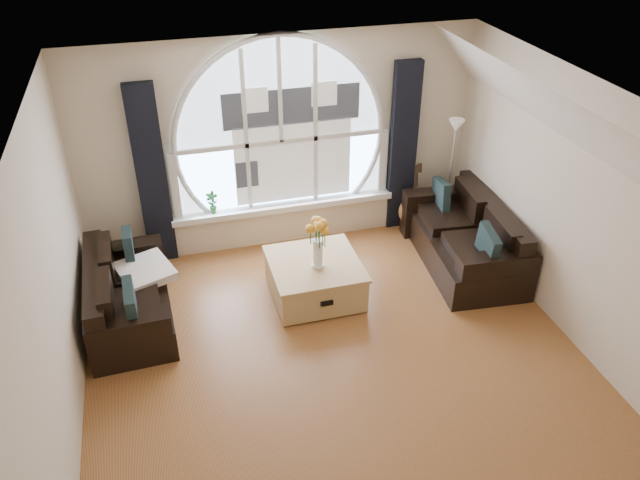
# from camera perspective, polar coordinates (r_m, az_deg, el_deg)

# --- Properties ---
(ground) EXTENTS (5.00, 5.50, 0.01)m
(ground) POSITION_cam_1_polar(r_m,az_deg,el_deg) (6.43, 2.19, -12.14)
(ground) COLOR brown
(ground) RESTS_ON ground
(ceiling) EXTENTS (5.00, 5.50, 0.01)m
(ceiling) POSITION_cam_1_polar(r_m,az_deg,el_deg) (4.93, 2.84, 10.89)
(ceiling) COLOR silver
(ceiling) RESTS_ON ground
(wall_back) EXTENTS (5.00, 0.01, 2.70)m
(wall_back) POSITION_cam_1_polar(r_m,az_deg,el_deg) (7.91, -3.61, 8.77)
(wall_back) COLOR beige
(wall_back) RESTS_ON ground
(wall_left) EXTENTS (0.01, 5.50, 2.70)m
(wall_left) POSITION_cam_1_polar(r_m,az_deg,el_deg) (5.47, -23.49, -5.92)
(wall_left) COLOR beige
(wall_left) RESTS_ON ground
(wall_right) EXTENTS (0.01, 5.50, 2.70)m
(wall_right) POSITION_cam_1_polar(r_m,az_deg,el_deg) (6.67, 23.41, 1.25)
(wall_right) COLOR beige
(wall_right) RESTS_ON ground
(attic_slope) EXTENTS (0.92, 5.50, 0.72)m
(attic_slope) POSITION_cam_1_polar(r_m,az_deg,el_deg) (6.08, 23.16, 8.98)
(attic_slope) COLOR silver
(attic_slope) RESTS_ON ground
(arched_window) EXTENTS (2.60, 0.06, 2.15)m
(arched_window) POSITION_cam_1_polar(r_m,az_deg,el_deg) (7.77, -3.64, 10.55)
(arched_window) COLOR silver
(arched_window) RESTS_ON wall_back
(window_sill) EXTENTS (2.90, 0.22, 0.08)m
(window_sill) POSITION_cam_1_polar(r_m,az_deg,el_deg) (8.19, -3.27, 3.11)
(window_sill) COLOR white
(window_sill) RESTS_ON wall_back
(window_frame) EXTENTS (2.76, 0.08, 2.15)m
(window_frame) POSITION_cam_1_polar(r_m,az_deg,el_deg) (7.75, -3.59, 10.47)
(window_frame) COLOR white
(window_frame) RESTS_ON wall_back
(neighbor_house) EXTENTS (1.70, 0.02, 1.50)m
(neighbor_house) POSITION_cam_1_polar(r_m,az_deg,el_deg) (7.84, -2.49, 9.78)
(neighbor_house) COLOR silver
(neighbor_house) RESTS_ON wall_back
(curtain_left) EXTENTS (0.35, 0.12, 2.30)m
(curtain_left) POSITION_cam_1_polar(r_m,az_deg,el_deg) (7.75, -15.05, 5.54)
(curtain_left) COLOR black
(curtain_left) RESTS_ON ground
(curtain_right) EXTENTS (0.35, 0.12, 2.30)m
(curtain_right) POSITION_cam_1_polar(r_m,az_deg,el_deg) (8.33, 7.54, 8.30)
(curtain_right) COLOR black
(curtain_right) RESTS_ON ground
(sofa_left) EXTENTS (0.89, 1.68, 0.73)m
(sofa_left) POSITION_cam_1_polar(r_m,az_deg,el_deg) (7.13, -17.05, -4.45)
(sofa_left) COLOR black
(sofa_left) RESTS_ON ground
(sofa_right) EXTENTS (1.08, 1.92, 0.82)m
(sofa_right) POSITION_cam_1_polar(r_m,az_deg,el_deg) (7.94, 12.97, 0.32)
(sofa_right) COLOR black
(sofa_right) RESTS_ON ground
(coffee_chest) EXTENTS (1.03, 1.03, 0.50)m
(coffee_chest) POSITION_cam_1_polar(r_m,az_deg,el_deg) (7.27, -0.48, -3.43)
(coffee_chest) COLOR #A7844B
(coffee_chest) RESTS_ON ground
(throw_blanket) EXTENTS (0.71, 0.71, 0.10)m
(throw_blanket) POSITION_cam_1_polar(r_m,az_deg,el_deg) (7.21, -15.64, -2.74)
(throw_blanket) COLOR silver
(throw_blanket) RESTS_ON sofa_left
(vase_flowers) EXTENTS (0.24, 0.24, 0.70)m
(vase_flowers) POSITION_cam_1_polar(r_m,az_deg,el_deg) (6.87, -0.21, 0.28)
(vase_flowers) COLOR white
(vase_flowers) RESTS_ON coffee_chest
(floor_lamp) EXTENTS (0.24, 0.24, 1.60)m
(floor_lamp) POSITION_cam_1_polar(r_m,az_deg,el_deg) (8.44, 11.74, 5.60)
(floor_lamp) COLOR #B2B2B2
(floor_lamp) RESTS_ON ground
(guitar) EXTENTS (0.40, 0.31, 1.06)m
(guitar) POSITION_cam_1_polar(r_m,az_deg,el_deg) (8.46, 8.47, 3.95)
(guitar) COLOR #945E2E
(guitar) RESTS_ON ground
(potted_plant) EXTENTS (0.18, 0.15, 0.30)m
(potted_plant) POSITION_cam_1_polar(r_m,az_deg,el_deg) (7.99, -9.78, 3.39)
(potted_plant) COLOR #1E6023
(potted_plant) RESTS_ON window_sill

